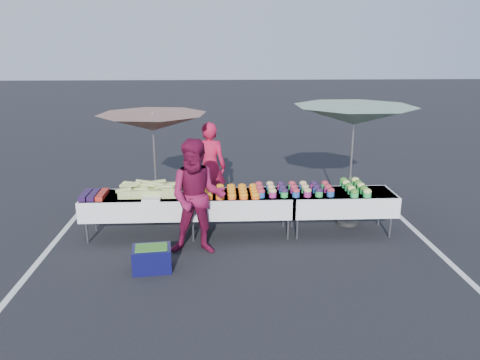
{
  "coord_description": "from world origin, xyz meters",
  "views": [
    {
      "loc": [
        -0.37,
        -7.8,
        3.24
      ],
      "look_at": [
        0.0,
        0.0,
        1.0
      ],
      "focal_mm": 35.0,
      "sensor_mm": 36.0,
      "label": 1
    }
  ],
  "objects_px": {
    "vendor": "(210,167)",
    "customer": "(197,197)",
    "table_right": "(341,201)",
    "table_center": "(240,203)",
    "umbrella_right": "(354,116)",
    "umbrella_left": "(153,123)",
    "storage_bin": "(152,258)",
    "table_left": "(137,204)"
  },
  "relations": [
    {
      "from": "vendor",
      "to": "customer",
      "type": "relative_size",
      "value": 0.97
    },
    {
      "from": "table_right",
      "to": "vendor",
      "type": "distance_m",
      "value": 2.72
    },
    {
      "from": "table_center",
      "to": "umbrella_right",
      "type": "relative_size",
      "value": 0.64
    },
    {
      "from": "umbrella_left",
      "to": "storage_bin",
      "type": "bearing_deg",
      "value": -85.15
    },
    {
      "from": "table_right",
      "to": "customer",
      "type": "height_order",
      "value": "customer"
    },
    {
      "from": "table_center",
      "to": "umbrella_left",
      "type": "distance_m",
      "value": 2.19
    },
    {
      "from": "vendor",
      "to": "table_right",
      "type": "bearing_deg",
      "value": 162.33
    },
    {
      "from": "table_right",
      "to": "table_left",
      "type": "bearing_deg",
      "value": 180.0
    },
    {
      "from": "table_right",
      "to": "table_center",
      "type": "bearing_deg",
      "value": 180.0
    },
    {
      "from": "storage_bin",
      "to": "umbrella_right",
      "type": "bearing_deg",
      "value": 20.76
    },
    {
      "from": "table_left",
      "to": "vendor",
      "type": "xyz_separation_m",
      "value": [
        1.25,
        1.34,
        0.32
      ]
    },
    {
      "from": "table_right",
      "to": "storage_bin",
      "type": "height_order",
      "value": "table_right"
    },
    {
      "from": "vendor",
      "to": "umbrella_left",
      "type": "distance_m",
      "value": 1.51
    },
    {
      "from": "vendor",
      "to": "storage_bin",
      "type": "height_order",
      "value": "vendor"
    },
    {
      "from": "table_left",
      "to": "table_center",
      "type": "distance_m",
      "value": 1.8
    },
    {
      "from": "table_center",
      "to": "umbrella_left",
      "type": "relative_size",
      "value": 0.75
    },
    {
      "from": "table_center",
      "to": "table_right",
      "type": "relative_size",
      "value": 1.0
    },
    {
      "from": "storage_bin",
      "to": "table_center",
      "type": "bearing_deg",
      "value": 38.15
    },
    {
      "from": "vendor",
      "to": "umbrella_left",
      "type": "relative_size",
      "value": 0.73
    },
    {
      "from": "umbrella_right",
      "to": "storage_bin",
      "type": "xyz_separation_m",
      "value": [
        -3.44,
        -1.75,
        -1.85
      ]
    },
    {
      "from": "table_right",
      "to": "storage_bin",
      "type": "distance_m",
      "value": 3.48
    },
    {
      "from": "table_center",
      "to": "umbrella_right",
      "type": "distance_m",
      "value": 2.55
    },
    {
      "from": "customer",
      "to": "umbrella_left",
      "type": "height_order",
      "value": "umbrella_left"
    },
    {
      "from": "table_right",
      "to": "vendor",
      "type": "xyz_separation_m",
      "value": [
        -2.35,
        1.34,
        0.32
      ]
    },
    {
      "from": "table_left",
      "to": "umbrella_right",
      "type": "bearing_deg",
      "value": 5.92
    },
    {
      "from": "table_center",
      "to": "umbrella_right",
      "type": "height_order",
      "value": "umbrella_right"
    },
    {
      "from": "table_left",
      "to": "vendor",
      "type": "relative_size",
      "value": 1.03
    },
    {
      "from": "table_left",
      "to": "table_center",
      "type": "height_order",
      "value": "same"
    },
    {
      "from": "customer",
      "to": "storage_bin",
      "type": "bearing_deg",
      "value": -134.92
    },
    {
      "from": "umbrella_right",
      "to": "customer",
      "type": "bearing_deg",
      "value": -157.45
    },
    {
      "from": "vendor",
      "to": "storage_bin",
      "type": "distance_m",
      "value": 2.91
    },
    {
      "from": "table_center",
      "to": "customer",
      "type": "relative_size",
      "value": 0.99
    },
    {
      "from": "customer",
      "to": "storage_bin",
      "type": "relative_size",
      "value": 3.07
    },
    {
      "from": "table_left",
      "to": "vendor",
      "type": "bearing_deg",
      "value": 46.97
    },
    {
      "from": "customer",
      "to": "umbrella_right",
      "type": "height_order",
      "value": "umbrella_right"
    },
    {
      "from": "vendor",
      "to": "customer",
      "type": "xyz_separation_m",
      "value": [
        -0.16,
        -2.09,
        0.03
      ]
    },
    {
      "from": "vendor",
      "to": "table_center",
      "type": "bearing_deg",
      "value": 124.29
    },
    {
      "from": "table_center",
      "to": "table_right",
      "type": "distance_m",
      "value": 1.8
    },
    {
      "from": "table_right",
      "to": "umbrella_right",
      "type": "relative_size",
      "value": 0.64
    },
    {
      "from": "storage_bin",
      "to": "umbrella_left",
      "type": "bearing_deg",
      "value": 88.61
    },
    {
      "from": "table_right",
      "to": "customer",
      "type": "bearing_deg",
      "value": -163.37
    },
    {
      "from": "table_left",
      "to": "storage_bin",
      "type": "relative_size",
      "value": 3.05
    }
  ]
}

